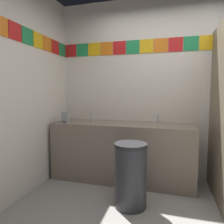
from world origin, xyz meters
TOP-DOWN VIEW (x-y plane):
  - wall_back at (0.00, 1.51)m, footprint 3.72×0.09m
  - vanity_counter at (-0.81, 1.17)m, footprint 1.99×0.59m
  - faucet_left at (-1.31, 1.26)m, footprint 0.04×0.10m
  - faucet_right at (-0.32, 1.26)m, footprint 0.04×0.10m
  - soap_dispenser at (-1.62, 1.00)m, footprint 0.09×0.09m
  - trash_bin at (-0.56, 0.50)m, footprint 0.36×0.36m

SIDE VIEW (x-z plane):
  - trash_bin at x=-0.56m, z-range 0.00..0.72m
  - vanity_counter at x=-0.81m, z-range 0.01..0.84m
  - faucet_left at x=-1.31m, z-range 0.81..0.95m
  - faucet_right at x=-0.32m, z-range 0.81..0.95m
  - soap_dispenser at x=-1.62m, z-range 0.83..0.99m
  - wall_back at x=0.00m, z-range 0.00..2.67m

